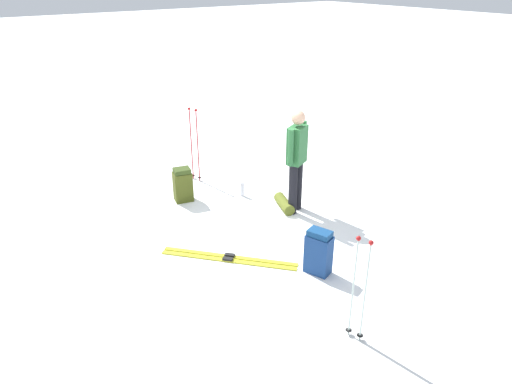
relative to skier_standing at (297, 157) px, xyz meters
The scene contains 9 objects.
ground_plane 1.38m from the skier_standing, 103.94° to the left, with size 80.00×80.00×0.00m, color white.
skier_standing is the anchor object (origin of this frame).
ski_pair_near 2.01m from the skier_standing, 109.02° to the left, with size 1.55×1.39×0.05m.
backpack_large_dark 2.04m from the skier_standing, 42.53° to the left, with size 0.32×0.36×0.59m.
backpack_bright 1.88m from the skier_standing, 149.54° to the left, with size 0.38×0.30×0.63m.
ski_poles_planted_near 3.03m from the skier_standing, 152.12° to the left, with size 0.20×0.11×1.25m.
ski_poles_planted_far 2.19m from the skier_standing, 18.35° to the left, with size 0.23×0.12×1.39m.
sleeping_mat_rolled 0.88m from the skier_standing, 32.15° to the left, with size 0.18×0.18×0.55m, color #565F1F.
thermos_bottle 1.33m from the skier_standing, 21.79° to the left, with size 0.07×0.07×0.26m, color #B8B8C1.
Camera 1 is at (-5.02, 3.65, 3.64)m, focal length 33.19 mm.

